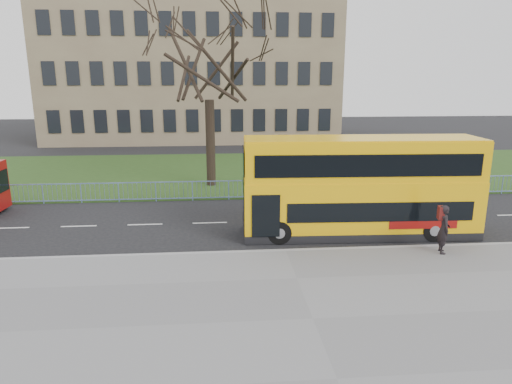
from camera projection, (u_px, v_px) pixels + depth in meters
ground at (280, 239)px, 19.25m from camera, size 120.00×120.00×0.00m
pavement at (313, 320)px, 12.72m from camera, size 80.00×10.50×0.12m
kerb at (286, 251)px, 17.74m from camera, size 80.00×0.20×0.14m
grass_verge at (254, 171)px, 33.06m from camera, size 80.00×15.40×0.08m
guard_railing at (264, 189)px, 25.50m from camera, size 40.00×0.12×1.10m
bare_tree at (209, 83)px, 27.12m from camera, size 8.76×8.76×12.52m
civic_building at (194, 74)px, 50.95m from camera, size 30.00×15.00×14.00m
yellow_bus at (361, 184)px, 19.36m from camera, size 10.01×2.73×4.16m
pedestrian at (444, 229)px, 17.26m from camera, size 0.59×0.77×1.88m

